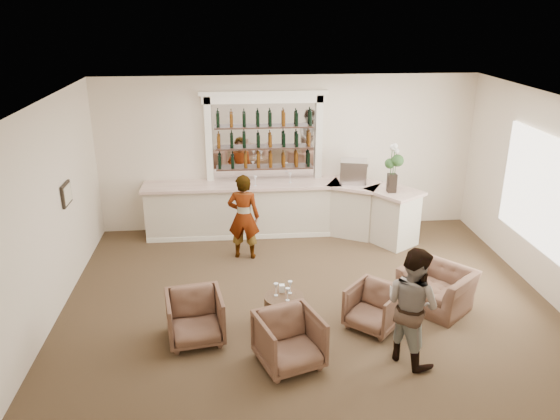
% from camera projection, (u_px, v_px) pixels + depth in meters
% --- Properties ---
extents(ground, '(8.00, 8.00, 0.00)m').
position_uv_depth(ground, '(308.00, 306.00, 8.94)').
color(ground, '#4C3A26').
rests_on(ground, ground).
extents(room_shell, '(8.04, 7.02, 3.32)m').
position_uv_depth(room_shell, '(315.00, 156.00, 8.79)').
color(room_shell, '#EEDDC6').
rests_on(room_shell, ground).
extents(bar_counter, '(5.72, 1.80, 1.14)m').
position_uv_depth(bar_counter, '(282.00, 209.00, 11.52)').
color(bar_counter, beige).
rests_on(bar_counter, ground).
extents(back_bar_alcove, '(2.64, 0.25, 3.00)m').
position_uv_depth(back_bar_alcove, '(264.00, 138.00, 11.36)').
color(back_bar_alcove, white).
rests_on(back_bar_alcove, ground).
extents(cocktail_table, '(0.61, 0.61, 0.50)m').
position_uv_depth(cocktail_table, '(284.00, 311.00, 8.33)').
color(cocktail_table, brown).
rests_on(cocktail_table, ground).
extents(sommelier, '(0.67, 0.50, 1.68)m').
position_uv_depth(sommelier, '(244.00, 217.00, 10.40)').
color(sommelier, gray).
rests_on(sommelier, ground).
extents(guest, '(0.98, 1.03, 1.68)m').
position_uv_depth(guest, '(412.00, 305.00, 7.34)').
color(guest, gray).
rests_on(guest, ground).
extents(armchair_left, '(0.91, 0.93, 0.74)m').
position_uv_depth(armchair_left, '(195.00, 318.00, 7.92)').
color(armchair_left, brown).
rests_on(armchair_left, ground).
extents(armchair_center, '(1.03, 1.04, 0.75)m').
position_uv_depth(armchair_center, '(289.00, 340.00, 7.38)').
color(armchair_center, brown).
rests_on(armchair_center, ground).
extents(armchair_right, '(1.03, 1.03, 0.67)m').
position_uv_depth(armchair_right, '(374.00, 307.00, 8.26)').
color(armchair_right, brown).
rests_on(armchair_right, ground).
extents(armchair_far, '(1.37, 1.38, 0.68)m').
position_uv_depth(armchair_far, '(437.00, 288.00, 8.81)').
color(armchair_far, brown).
rests_on(armchair_far, ground).
extents(espresso_machine, '(0.63, 0.57, 0.48)m').
position_uv_depth(espresso_machine, '(354.00, 171.00, 11.34)').
color(espresso_machine, '#B8B8BD').
rests_on(espresso_machine, bar_counter).
extents(flower_vase, '(0.26, 0.26, 0.99)m').
position_uv_depth(flower_vase, '(393.00, 165.00, 10.65)').
color(flower_vase, black).
rests_on(flower_vase, bar_counter).
extents(wine_glass_bar_left, '(0.07, 0.07, 0.21)m').
position_uv_depth(wine_glass_bar_left, '(255.00, 181.00, 11.18)').
color(wine_glass_bar_left, white).
rests_on(wine_glass_bar_left, bar_counter).
extents(wine_glass_bar_right, '(0.07, 0.07, 0.21)m').
position_uv_depth(wine_glass_bar_right, '(290.00, 178.00, 11.38)').
color(wine_glass_bar_right, white).
rests_on(wine_glass_bar_right, bar_counter).
extents(wine_glass_tbl_a, '(0.07, 0.07, 0.21)m').
position_uv_depth(wine_glass_tbl_a, '(276.00, 290.00, 8.22)').
color(wine_glass_tbl_a, white).
rests_on(wine_glass_tbl_a, cocktail_table).
extents(wine_glass_tbl_b, '(0.07, 0.07, 0.21)m').
position_uv_depth(wine_glass_tbl_b, '(290.00, 287.00, 8.29)').
color(wine_glass_tbl_b, white).
rests_on(wine_glass_tbl_b, cocktail_table).
extents(wine_glass_tbl_c, '(0.07, 0.07, 0.21)m').
position_uv_depth(wine_glass_tbl_c, '(288.00, 294.00, 8.09)').
color(wine_glass_tbl_c, white).
rests_on(wine_glass_tbl_c, cocktail_table).
extents(napkin_holder, '(0.08, 0.08, 0.12)m').
position_uv_depth(napkin_holder, '(282.00, 288.00, 8.35)').
color(napkin_holder, white).
rests_on(napkin_holder, cocktail_table).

